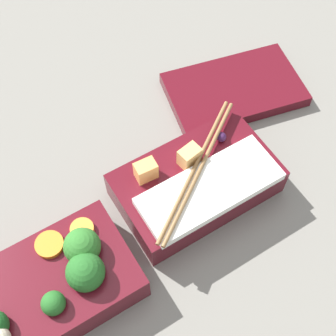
# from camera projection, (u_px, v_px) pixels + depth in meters

# --- Properties ---
(ground_plane) EXTENTS (3.00, 3.00, 0.00)m
(ground_plane) POSITION_uv_depth(u_px,v_px,m) (141.00, 245.00, 0.59)
(ground_plane) COLOR slate
(bento_tray_vegetable) EXTENTS (0.20, 0.12, 0.08)m
(bento_tray_vegetable) POSITION_uv_depth(u_px,v_px,m) (50.00, 291.00, 0.53)
(bento_tray_vegetable) COLOR #510F19
(bento_tray_vegetable) RESTS_ON ground_plane
(bento_tray_rice) EXTENTS (0.20, 0.14, 0.07)m
(bento_tray_rice) POSITION_uv_depth(u_px,v_px,m) (197.00, 183.00, 0.60)
(bento_tray_rice) COLOR #510F19
(bento_tray_rice) RESTS_ON ground_plane
(bento_lid) EXTENTS (0.22, 0.16, 0.02)m
(bento_lid) POSITION_uv_depth(u_px,v_px,m) (234.00, 90.00, 0.71)
(bento_lid) COLOR #510F19
(bento_lid) RESTS_ON ground_plane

